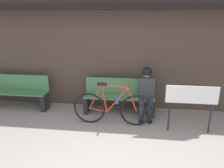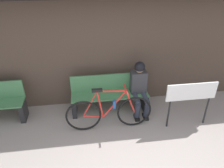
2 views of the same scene
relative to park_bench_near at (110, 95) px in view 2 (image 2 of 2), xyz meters
The scene contains 5 objects.
storefront_wall 1.33m from the park_bench_near, 93.71° to the left, with size 12.00×0.56×3.20m.
park_bench_near is the anchor object (origin of this frame).
bicycle 0.62m from the park_bench_near, 98.33° to the right, with size 1.73×0.40×0.95m.
person_seated 0.71m from the park_bench_near, 10.20° to the right, with size 0.34×0.62×1.19m.
signboard 1.72m from the park_bench_near, 26.28° to the right, with size 1.02×0.04×0.99m.
Camera 2 is at (-0.50, -1.88, 3.05)m, focal length 35.00 mm.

